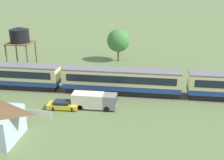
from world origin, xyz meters
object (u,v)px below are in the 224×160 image
(passenger_train, at_px, (123,80))
(water_tower, at_px, (20,36))
(parked_car_yellow, at_px, (63,105))
(yard_tree_2, at_px, (118,41))
(delivery_truck_grey, at_px, (94,100))

(passenger_train, bearing_deg, water_tower, 157.02)
(water_tower, distance_m, parked_car_yellow, 21.53)
(parked_car_yellow, distance_m, yard_tree_2, 26.32)
(water_tower, height_order, delivery_truck_grey, water_tower)
(passenger_train, distance_m, yard_tree_2, 19.12)
(water_tower, xyz_separation_m, delivery_truck_grey, (17.64, -14.92, -5.81))
(water_tower, bearing_deg, passenger_train, -22.98)
(yard_tree_2, bearing_deg, delivery_truck_grey, -90.99)
(delivery_truck_grey, bearing_deg, water_tower, 139.78)
(water_tower, distance_m, yard_tree_2, 20.70)
(passenger_train, relative_size, parked_car_yellow, 21.99)
(passenger_train, xyz_separation_m, yard_tree_2, (-3.00, 18.74, 2.35))
(delivery_truck_grey, bearing_deg, yard_tree_2, 89.01)
(delivery_truck_grey, height_order, yard_tree_2, yard_tree_2)
(passenger_train, xyz_separation_m, parked_car_yellow, (-7.86, -6.81, -1.69))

